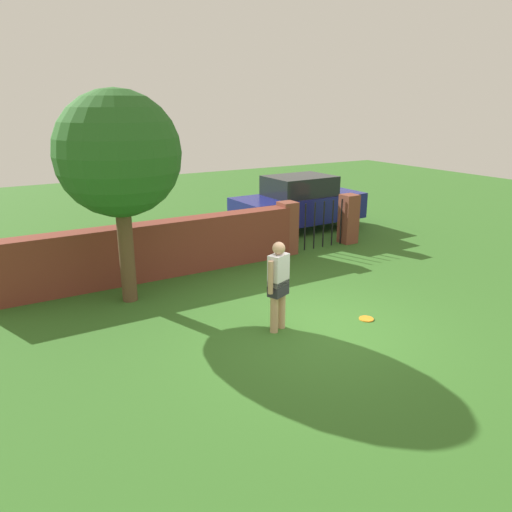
% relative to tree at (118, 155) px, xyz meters
% --- Properties ---
extents(ground_plane, '(40.00, 40.00, 0.00)m').
position_rel_tree_xyz_m(ground_plane, '(2.40, -2.99, -2.92)').
color(ground_plane, '#336623').
extents(brick_wall, '(7.17, 0.50, 1.29)m').
position_rel_tree_xyz_m(brick_wall, '(0.90, 1.06, -2.27)').
color(brick_wall, brown).
rests_on(brick_wall, ground).
extents(tree, '(2.37, 2.37, 4.13)m').
position_rel_tree_xyz_m(tree, '(0.00, 0.00, 0.00)').
color(tree, brown).
rests_on(tree, ground).
extents(person, '(0.51, 0.34, 1.62)m').
position_rel_tree_xyz_m(person, '(1.85, -2.69, -2.02)').
color(person, tan).
rests_on(person, ground).
extents(fence_gate, '(2.55, 0.44, 1.40)m').
position_rel_tree_xyz_m(fence_gate, '(5.64, 1.06, -2.22)').
color(fence_gate, brown).
rests_on(fence_gate, ground).
extents(car, '(4.24, 2.01, 1.72)m').
position_rel_tree_xyz_m(car, '(6.32, 2.96, -2.06)').
color(car, navy).
rests_on(car, ground).
extents(frisbee_orange, '(0.27, 0.27, 0.02)m').
position_rel_tree_xyz_m(frisbee_orange, '(3.51, -3.17, -2.91)').
color(frisbee_orange, orange).
rests_on(frisbee_orange, ground).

